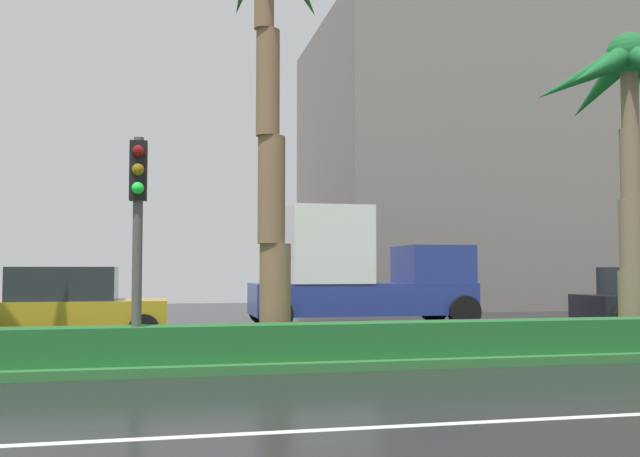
{
  "coord_description": "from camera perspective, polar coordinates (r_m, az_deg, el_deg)",
  "views": [
    {
      "loc": [
        4.49,
        -5.32,
        1.67
      ],
      "look_at": [
        7.68,
        9.14,
        2.51
      ],
      "focal_mm": 40.03,
      "sensor_mm": 36.0,
      "label": 1
    }
  ],
  "objects": [
    {
      "name": "palm_tree_centre_right",
      "position": [
        16.53,
        23.51,
        9.31
      ],
      "size": [
        3.85,
        3.96,
        6.5
      ],
      "color": "#77644C",
      "rests_on": "median_strip"
    },
    {
      "name": "traffic_signal_median_right",
      "position": [
        11.92,
        -14.35,
        1.68
      ],
      "size": [
        0.28,
        0.43,
        3.67
      ],
      "color": "#4C4C47",
      "rests_on": "median_strip"
    },
    {
      "name": "building_far_right",
      "position": [
        35.81,
        14.68,
        4.59
      ],
      "size": [
        18.45,
        11.97,
        12.98
      ],
      "color": "slate",
      "rests_on": "ground_plane"
    },
    {
      "name": "box_truck_following",
      "position": [
        20.86,
        3.12,
        -3.59
      ],
      "size": [
        6.4,
        2.64,
        3.46
      ],
      "color": "navy",
      "rests_on": "ground_plane"
    },
    {
      "name": "car_in_traffic_second",
      "position": [
        17.3,
        -19.47,
        -5.87
      ],
      "size": [
        4.3,
        2.02,
        1.72
      ],
      "color": "#B28C1E",
      "rests_on": "ground_plane"
    }
  ]
}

